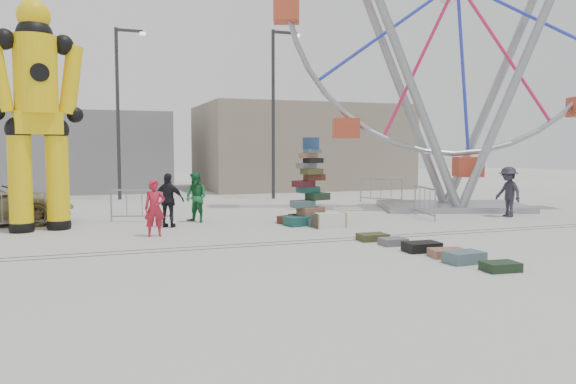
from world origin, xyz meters
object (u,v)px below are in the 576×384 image
object	(u,v)px
steamer_trunk	(329,220)
barricade_dummy_a	(21,210)
suitcase_tower	(310,200)
barricade_dummy_c	(142,205)
lamp_post_right	(275,105)
pedestrian_red	(155,208)
lamp_post_left	(120,104)
barricade_wheel_front	(425,202)
pedestrian_green	(196,197)
pedestrian_grey	(508,192)
barricade_wheel_back	(381,190)
pedestrian_black	(169,200)
ferris_wheel	(457,12)
crash_test_dummy	(37,107)
barricade_dummy_b	(27,210)

from	to	relation	value
steamer_trunk	barricade_dummy_a	world-z (taller)	barricade_dummy_a
suitcase_tower	barricade_dummy_c	bearing A→B (deg)	145.93
lamp_post_right	suitcase_tower	bearing A→B (deg)	-101.43
pedestrian_red	lamp_post_right	bearing A→B (deg)	55.34
lamp_post_left	barricade_wheel_front	world-z (taller)	lamp_post_left
suitcase_tower	pedestrian_red	xyz separation A→B (m)	(-4.98, -1.00, 0.01)
steamer_trunk	pedestrian_green	world-z (taller)	pedestrian_green
barricade_wheel_front	pedestrian_grey	xyz separation A→B (m)	(2.97, -0.70, 0.34)
lamp_post_right	pedestrian_grey	world-z (taller)	lamp_post_right
suitcase_tower	barricade_wheel_back	bearing A→B (deg)	34.75
pedestrian_black	pedestrian_grey	size ratio (longest dim) A/B	0.94
suitcase_tower	ferris_wheel	distance (m)	10.05
steamer_trunk	barricade_wheel_back	size ratio (longest dim) A/B	0.47
barricade_dummy_a	pedestrian_green	bearing A→B (deg)	-18.23
suitcase_tower	barricade_dummy_c	distance (m)	5.54
barricade_dummy_a	pedestrian_red	xyz separation A→B (m)	(3.65, -3.00, 0.23)
barricade_dummy_a	pedestrian_grey	xyz separation A→B (m)	(15.93, -2.66, 0.34)
crash_test_dummy	barricade_wheel_back	distance (m)	14.56
suitcase_tower	barricade_dummy_b	size ratio (longest dim) A/B	1.38
barricade_dummy_b	barricade_wheel_back	xyz separation A→B (m)	(14.03, 3.31, 0.00)
crash_test_dummy	barricade_wheel_front	bearing A→B (deg)	-19.83
barricade_dummy_b	lamp_post_right	bearing A→B (deg)	35.56
barricade_wheel_back	pedestrian_black	bearing A→B (deg)	-100.18
suitcase_tower	barricade_dummy_a	bearing A→B (deg)	157.73
ferris_wheel	pedestrian_red	bearing A→B (deg)	-145.49
ferris_wheel	barricade_wheel_front	bearing A→B (deg)	-122.07
suitcase_tower	pedestrian_red	size ratio (longest dim) A/B	1.78
pedestrian_grey	pedestrian_red	bearing A→B (deg)	-88.44
barricade_dummy_c	barricade_wheel_front	xyz separation A→B (m)	(9.35, -2.29, 0.00)
pedestrian_grey	lamp_post_left	bearing A→B (deg)	-132.95
steamer_trunk	pedestrian_grey	world-z (taller)	pedestrian_grey
lamp_post_right	barricade_dummy_a	size ratio (longest dim) A/B	4.00
barricade_dummy_c	pedestrian_black	distance (m)	1.81
barricade_dummy_a	barricade_dummy_b	distance (m)	0.20
lamp_post_right	steamer_trunk	bearing A→B (deg)	-99.06
ferris_wheel	pedestrian_green	size ratio (longest dim) A/B	9.53
lamp_post_left	barricade_dummy_c	xyz separation A→B (m)	(0.17, -8.63, -3.93)
suitcase_tower	ferris_wheel	world-z (taller)	ferris_wheel
suitcase_tower	steamer_trunk	xyz separation A→B (m)	(0.22, -1.05, -0.55)
barricade_dummy_a	barricade_wheel_front	size ratio (longest dim) A/B	1.00
crash_test_dummy	pedestrian_grey	size ratio (longest dim) A/B	3.88
barricade_wheel_front	barricade_wheel_back	distance (m)	5.50
barricade_wheel_front	barricade_wheel_back	bearing A→B (deg)	0.31
ferris_wheel	barricade_wheel_back	size ratio (longest dim) A/B	7.83
suitcase_tower	barricade_wheel_front	size ratio (longest dim) A/B	1.38
suitcase_tower	ferris_wheel	xyz separation A→B (m)	(6.96, 2.09, 6.94)
steamer_trunk	barricade_wheel_front	world-z (taller)	barricade_wheel_front
lamp_post_right	pedestrian_red	xyz separation A→B (m)	(-6.79, -9.95, -3.71)
barricade_wheel_front	barricade_dummy_b	bearing A→B (deg)	94.37
steamer_trunk	barricade_dummy_a	xyz separation A→B (m)	(-8.85, 3.05, 0.33)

